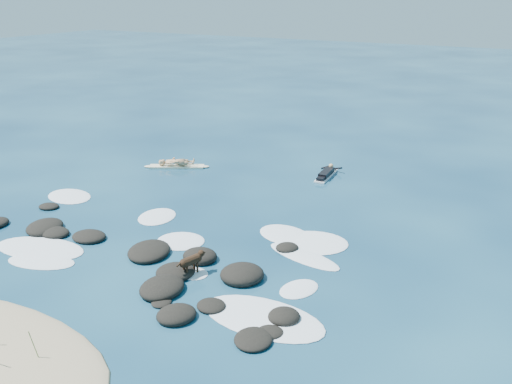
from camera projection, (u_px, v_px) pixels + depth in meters
The scene contains 6 objects.
ground at pixel (162, 237), 21.78m from camera, with size 160.00×160.00×0.00m, color #0A2642.
reef_rocks at pixel (142, 262), 19.62m from camera, with size 14.34×7.47×0.58m.
breaking_foam at pixel (187, 251), 20.65m from camera, with size 15.82×8.39×0.12m.
standing_surfer_rig at pixel (176, 153), 29.86m from camera, with size 3.19×1.92×1.97m.
paddling_surfer_rig at pixel (326, 174), 28.62m from camera, with size 1.16×2.60×0.45m.
dog at pixel (192, 260), 18.79m from camera, with size 0.54×1.22×0.79m.
Camera 1 is at (12.74, -15.68, 9.06)m, focal length 40.00 mm.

